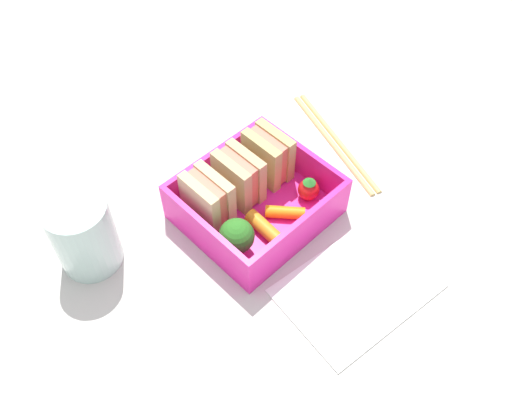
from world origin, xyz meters
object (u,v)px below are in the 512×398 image
object	(u,v)px
strawberry_far_left	(309,189)
drinking_glass	(84,234)
carrot_stick_left	(285,212)
carrot_stick_far_left	(265,228)
sandwich_center_left	(239,177)
chopstick_pair	(335,141)
sandwich_center	(268,156)
folded_napkin	(357,288)
sandwich_left	(208,199)
broccoli_floret	(237,236)

from	to	relation	value
strawberry_far_left	drinking_glass	world-z (taller)	drinking_glass
carrot_stick_left	drinking_glass	distance (cm)	21.24
strawberry_far_left	carrot_stick_far_left	bearing A→B (deg)	-178.69
sandwich_center_left	carrot_stick_left	world-z (taller)	sandwich_center_left
strawberry_far_left	carrot_stick_left	bearing A→B (deg)	-178.17
carrot_stick_far_left	carrot_stick_left	size ratio (longest dim) A/B	1.13
carrot_stick_far_left	carrot_stick_left	xyz separation A→B (cm)	(3.13, 0.04, -0.10)
strawberry_far_left	chopstick_pair	size ratio (longest dim) A/B	0.17
sandwich_center	carrot_stick_far_left	xyz separation A→B (cm)	(-6.23, -5.84, -2.21)
chopstick_pair	folded_napkin	distance (cm)	20.79
sandwich_left	folded_napkin	size ratio (longest dim) A/B	0.39
sandwich_left	drinking_glass	bearing A→B (deg)	156.41
chopstick_pair	folded_napkin	world-z (taller)	chopstick_pair
drinking_glass	carrot_stick_left	bearing A→B (deg)	-31.60
sandwich_left	drinking_glass	distance (cm)	13.12
sandwich_center	carrot_stick_far_left	size ratio (longest dim) A/B	1.22
carrot_stick_far_left	sandwich_center	bearing A→B (deg)	43.15
broccoli_floret	folded_napkin	world-z (taller)	broccoli_floret
carrot_stick_left	folded_napkin	size ratio (longest dim) A/B	0.28
carrot_stick_left	folded_napkin	distance (cm)	11.19
broccoli_floret	folded_napkin	bearing A→B (deg)	-61.62
sandwich_center	broccoli_floret	bearing A→B (deg)	-151.31
broccoli_floret	carrot_stick_far_left	world-z (taller)	broccoli_floret
sandwich_center	chopstick_pair	world-z (taller)	sandwich_center
sandwich_center_left	folded_napkin	bearing A→B (deg)	-87.56
sandwich_left	sandwich_center	bearing A→B (deg)	0.00
broccoli_floret	carrot_stick_far_left	size ratio (longest dim) A/B	0.94
broccoli_floret	carrot_stick_left	bearing A→B (deg)	-2.94
sandwich_center	strawberry_far_left	distance (cm)	5.96
strawberry_far_left	drinking_glass	distance (cm)	24.49
broccoli_floret	drinking_glass	world-z (taller)	drinking_glass
sandwich_center_left	drinking_glass	distance (cm)	17.35
chopstick_pair	drinking_glass	distance (cm)	32.43
carrot_stick_left	strawberry_far_left	size ratio (longest dim) A/B	1.42
chopstick_pair	strawberry_far_left	bearing A→B (deg)	-157.11
sandwich_center_left	drinking_glass	xyz separation A→B (cm)	(-16.54, 5.25, 0.24)
folded_napkin	strawberry_far_left	bearing A→B (deg)	67.68
carrot_stick_far_left	strawberry_far_left	xyz separation A→B (cm)	(7.01, 0.16, 0.55)
carrot_stick_far_left	folded_napkin	size ratio (longest dim) A/B	0.32
carrot_stick_left	strawberry_far_left	bearing A→B (deg)	1.83
sandwich_left	folded_napkin	world-z (taller)	sandwich_left
strawberry_far_left	sandwich_center	bearing A→B (deg)	97.86
carrot_stick_far_left	sandwich_left	bearing A→B (deg)	115.71
sandwich_center_left	folded_napkin	distance (cm)	17.32
sandwich_center	folded_napkin	bearing A→B (deg)	-102.72
sandwich_center_left	broccoli_floret	distance (cm)	7.70
broccoli_floret	drinking_glass	distance (cm)	15.42
carrot_stick_far_left	strawberry_far_left	size ratio (longest dim) A/B	1.62
sandwich_left	chopstick_pair	world-z (taller)	sandwich_left
sandwich_left	sandwich_center	world-z (taller)	same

